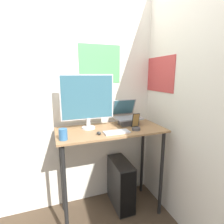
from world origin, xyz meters
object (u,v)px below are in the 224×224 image
object	(u,v)px
cell_phone	(136,126)
keyboard	(117,132)
mouse	(99,133)
monitor	(88,100)
computer_tower	(121,184)
laptop	(127,118)

from	to	relation	value
cell_phone	keyboard	bearing A→B (deg)	-174.83
mouse	cell_phone	world-z (taller)	cell_phone
monitor	keyboard	bearing A→B (deg)	-44.88
cell_phone	computer_tower	bearing A→B (deg)	114.57
laptop	keyboard	bearing A→B (deg)	-131.68
mouse	laptop	bearing A→B (deg)	31.56
monitor	cell_phone	size ratio (longest dim) A/B	3.24
cell_phone	mouse	bearing A→B (deg)	-178.27
monitor	keyboard	world-z (taller)	monitor
mouse	computer_tower	size ratio (longest dim) A/B	0.11
monitor	mouse	xyz separation A→B (m)	(0.05, -0.22, -0.29)
monitor	mouse	world-z (taller)	monitor
cell_phone	computer_tower	xyz separation A→B (m)	(-0.08, 0.18, -0.76)
keyboard	cell_phone	bearing A→B (deg)	5.17
mouse	cell_phone	distance (m)	0.40
mouse	monitor	bearing A→B (deg)	103.45
laptop	cell_phone	size ratio (longest dim) A/B	1.67
keyboard	cell_phone	distance (m)	0.22
laptop	monitor	size ratio (longest dim) A/B	0.52
keyboard	cell_phone	size ratio (longest dim) A/B	1.46
cell_phone	computer_tower	size ratio (longest dim) A/B	0.31
laptop	computer_tower	size ratio (longest dim) A/B	0.51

